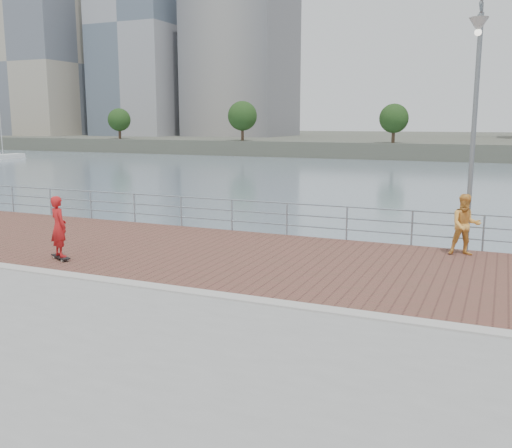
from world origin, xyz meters
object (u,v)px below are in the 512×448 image
at_px(bystander, 465,225).
at_px(street_lamp, 476,84).
at_px(skateboarder, 59,227).
at_px(guardrail, 316,217).

bearing_deg(bystander, street_lamp, -95.67).
relative_size(street_lamp, skateboarder, 3.98).
distance_m(guardrail, street_lamp, 6.31).
relative_size(guardrail, street_lamp, 5.79).
bearing_deg(guardrail, street_lamp, -11.95).
xyz_separation_m(guardrail, street_lamp, (4.69, -0.99, 4.10)).
distance_m(guardrail, bystander, 4.71).
bearing_deg(guardrail, skateboarder, -134.11).
xyz_separation_m(guardrail, skateboarder, (-5.59, -5.77, 0.26)).
bearing_deg(bystander, guardrail, 155.93).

